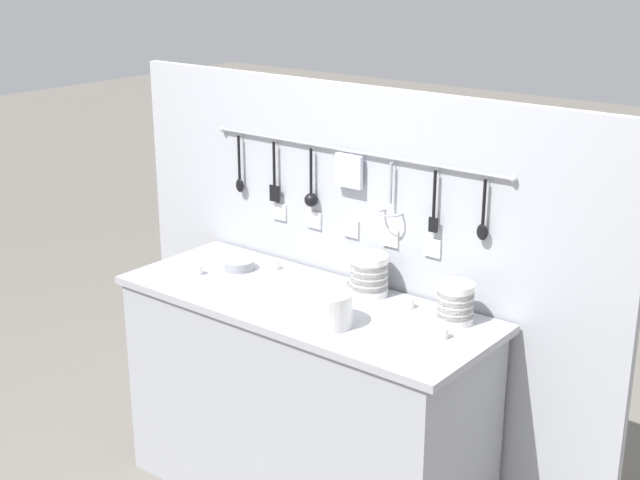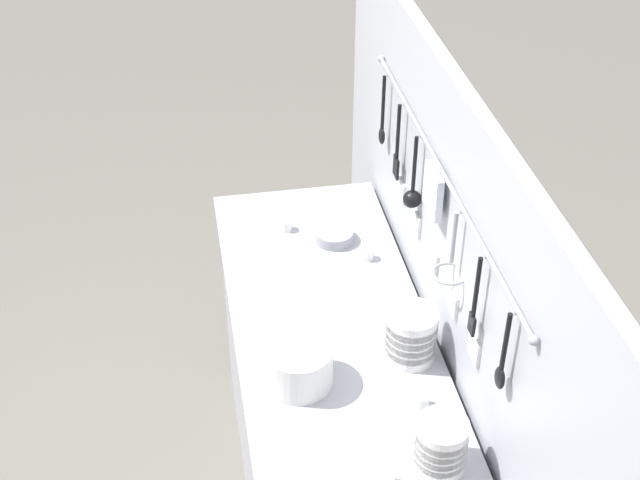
% 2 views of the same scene
% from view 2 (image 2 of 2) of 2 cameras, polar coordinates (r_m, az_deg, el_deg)
% --- Properties ---
extents(counter, '(1.52, 0.58, 0.88)m').
position_cam_2_polar(counter, '(2.98, 0.64, -11.81)').
color(counter, '#9EA0A8').
rests_on(counter, ground).
extents(back_wall, '(2.32, 0.11, 1.66)m').
position_cam_2_polar(back_wall, '(2.77, 7.38, -5.41)').
color(back_wall, '#A8AAB2').
rests_on(back_wall, ground).
extents(bowl_stack_short_front, '(0.13, 0.13, 0.15)m').
position_cam_2_polar(bowl_stack_short_front, '(2.27, 7.75, -12.86)').
color(bowl_stack_short_front, white).
rests_on(bowl_stack_short_front, counter).
extents(bowl_stack_wide_centre, '(0.15, 0.15, 0.16)m').
position_cam_2_polar(bowl_stack_wide_centre, '(2.54, 5.85, -6.06)').
color(bowl_stack_wide_centre, white).
rests_on(bowl_stack_wide_centre, counter).
extents(plate_stack, '(0.19, 0.19, 0.12)m').
position_cam_2_polar(plate_stack, '(2.46, -1.39, -8.02)').
color(plate_stack, white).
rests_on(plate_stack, counter).
extents(steel_mixing_bowl, '(0.13, 0.13, 0.04)m').
position_cam_2_polar(steel_mixing_bowl, '(3.00, 0.91, 0.28)').
color(steel_mixing_bowl, '#93969E').
rests_on(steel_mixing_bowl, counter).
extents(cup_back_left, '(0.04, 0.04, 0.04)m').
position_cam_2_polar(cup_back_left, '(2.92, 3.06, -0.91)').
color(cup_back_left, white).
rests_on(cup_back_left, counter).
extents(cup_edge_near, '(0.04, 0.04, 0.04)m').
position_cam_2_polar(cup_edge_near, '(2.65, 4.87, -5.52)').
color(cup_edge_near, white).
rests_on(cup_edge_near, counter).
extents(cup_beside_plates, '(0.04, 0.04, 0.04)m').
position_cam_2_polar(cup_beside_plates, '(2.26, 4.37, -15.02)').
color(cup_beside_plates, white).
rests_on(cup_beside_plates, counter).
extents(cup_front_right, '(0.04, 0.04, 0.04)m').
position_cam_2_polar(cup_front_right, '(3.05, -2.18, 0.94)').
color(cup_front_right, white).
rests_on(cup_front_right, counter).
extents(cup_back_right, '(0.04, 0.04, 0.04)m').
position_cam_2_polar(cup_back_right, '(2.44, 6.54, -10.20)').
color(cup_back_right, white).
rests_on(cup_back_right, counter).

